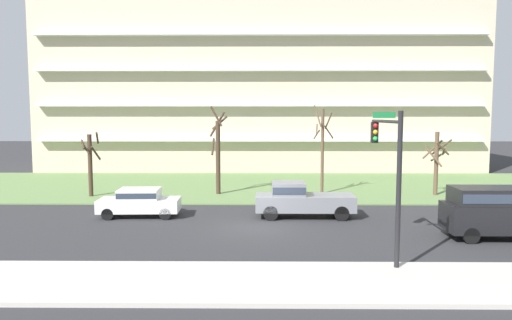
{
  "coord_description": "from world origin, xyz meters",
  "views": [
    {
      "loc": [
        0.12,
        -23.35,
        5.61
      ],
      "look_at": [
        -0.19,
        6.0,
        2.84
      ],
      "focal_mm": 33.32,
      "sensor_mm": 36.0,
      "label": 1
    }
  ],
  "objects": [
    {
      "name": "tree_left",
      "position": [
        -2.92,
        9.9,
        3.04
      ],
      "size": [
        1.32,
        1.21,
        6.25
      ],
      "color": "#423023",
      "rests_on": "ground"
    },
    {
      "name": "apartment_building",
      "position": [
        0.0,
        27.69,
        8.22
      ],
      "size": [
        43.94,
        12.33,
        16.43
      ],
      "color": "beige",
      "rests_on": "ground"
    },
    {
      "name": "grass_lawn_strip",
      "position": [
        0.0,
        14.0,
        0.04
      ],
      "size": [
        80.0,
        16.0,
        0.08
      ],
      "primitive_type": "cube",
      "color": "#66844C",
      "rests_on": "ground"
    },
    {
      "name": "tree_right",
      "position": [
        12.33,
        9.55,
        2.5
      ],
      "size": [
        1.99,
        2.0,
        4.48
      ],
      "color": "brown",
      "rests_on": "ground"
    },
    {
      "name": "traffic_signal_mast",
      "position": [
        5.03,
        -5.18,
        3.91
      ],
      "size": [
        0.9,
        4.18,
        5.77
      ],
      "color": "black",
      "rests_on": "ground"
    },
    {
      "name": "sedan_white_center_left",
      "position": [
        -6.61,
        2.5,
        0.87
      ],
      "size": [
        4.47,
        1.97,
        1.57
      ],
      "rotation": [
        0.0,
        0.0,
        3.18
      ],
      "color": "white",
      "rests_on": "ground"
    },
    {
      "name": "ground",
      "position": [
        0.0,
        0.0,
        0.0
      ],
      "size": [
        160.0,
        160.0,
        0.0
      ],
      "primitive_type": "plane",
      "color": "#2D2D30"
    },
    {
      "name": "van_black_center_right",
      "position": [
        11.16,
        -2.0,
        1.4
      ],
      "size": [
        5.21,
        2.04,
        2.36
      ],
      "rotation": [
        0.0,
        0.0,
        -0.01
      ],
      "color": "black",
      "rests_on": "ground"
    },
    {
      "name": "pickup_gray_near_left",
      "position": [
        2.29,
        2.5,
        1.02
      ],
      "size": [
        5.41,
        2.03,
        1.95
      ],
      "rotation": [
        0.0,
        0.0,
        3.14
      ],
      "color": "slate",
      "rests_on": "ground"
    },
    {
      "name": "tree_center",
      "position": [
        4.44,
        10.07,
        3.37
      ],
      "size": [
        1.47,
        1.46,
        6.35
      ],
      "color": "brown",
      "rests_on": "ground"
    },
    {
      "name": "tree_far_left",
      "position": [
        -11.54,
        8.76,
        2.41
      ],
      "size": [
        1.37,
        1.34,
        4.5
      ],
      "color": "#423023",
      "rests_on": "ground"
    },
    {
      "name": "sidewalk_curb_near",
      "position": [
        0.0,
        -8.0,
        0.07
      ],
      "size": [
        80.0,
        4.0,
        0.15
      ],
      "primitive_type": "cube",
      "color": "#BCB7AD",
      "rests_on": "ground"
    }
  ]
}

